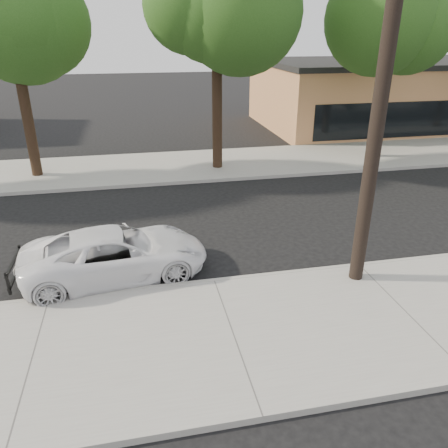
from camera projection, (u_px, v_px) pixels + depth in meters
The scene contains 10 objects.
ground at pixel (201, 248), 13.06m from camera, with size 120.00×120.00×0.00m, color black.
near_sidewalk at pixel (233, 336), 9.18m from camera, with size 90.00×4.40×0.15m, color gray.
far_sidewalk at pixel (173, 166), 20.64m from camera, with size 90.00×5.00×0.15m, color gray.
curb_near at pixel (214, 282), 11.15m from camera, with size 90.00×0.12×0.16m, color #9E9B93.
building_main at pixel (397, 94), 29.53m from camera, with size 18.00×10.00×4.00m, color tan.
utility_pole at pixel (381, 95), 9.40m from camera, with size 1.40×0.34×9.00m.
tree_b at pixel (15, 25), 16.69m from camera, with size 4.34×4.20×8.45m.
tree_c at pixel (222, 5), 17.50m from camera, with size 4.96×4.80×9.55m.
tree_d at pixel (396, 21), 19.48m from camera, with size 4.50×4.35×8.75m.
police_cruiser at pixel (116, 254), 11.34m from camera, with size 2.18×4.72×1.31m, color white.
Camera 1 is at (-1.70, -11.53, 5.97)m, focal length 35.00 mm.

